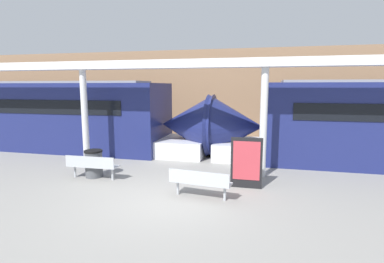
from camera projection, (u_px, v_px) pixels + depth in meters
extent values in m
plane|color=gray|center=(160.00, 200.00, 7.88)|extent=(60.00, 60.00, 0.00)
cube|color=#937051|center=(217.00, 95.00, 16.87)|extent=(56.00, 0.20, 5.00)
cone|color=navy|center=(235.00, 126.00, 12.49)|extent=(2.30, 2.63, 2.63)
cube|color=silver|center=(240.00, 149.00, 12.59)|extent=(2.07, 2.46, 0.70)
cube|color=navy|center=(7.00, 115.00, 15.07)|extent=(16.50, 2.90, 3.10)
cone|color=navy|center=(188.00, 125.00, 12.96)|extent=(2.30, 2.63, 2.63)
cube|color=silver|center=(183.00, 146.00, 13.16)|extent=(2.07, 2.46, 0.70)
cube|color=gray|center=(4.00, 83.00, 14.83)|extent=(14.85, 1.74, 0.10)
cube|color=#ADB2B7|center=(201.00, 182.00, 8.00)|extent=(1.70, 0.64, 0.04)
cube|color=#ADB2B7|center=(198.00, 178.00, 7.78)|extent=(1.65, 0.23, 0.33)
cylinder|color=#ADB2B7|center=(178.00, 187.00, 8.26)|extent=(0.07, 0.07, 0.41)
cylinder|color=#ADB2B7|center=(225.00, 193.00, 7.80)|extent=(0.07, 0.07, 0.41)
cube|color=#ADB2B7|center=(93.00, 166.00, 9.64)|extent=(1.68, 0.46, 0.04)
cube|color=#ADB2B7|center=(89.00, 162.00, 9.42)|extent=(1.67, 0.06, 0.33)
cylinder|color=#ADB2B7|center=(75.00, 171.00, 9.82)|extent=(0.07, 0.07, 0.41)
cylinder|color=#ADB2B7|center=(112.00, 174.00, 9.53)|extent=(0.07, 0.07, 0.41)
cylinder|color=#4C4F54|center=(94.00, 164.00, 9.85)|extent=(0.56, 0.56, 0.84)
cylinder|color=black|center=(93.00, 151.00, 9.78)|extent=(0.59, 0.59, 0.06)
cube|color=black|center=(246.00, 163.00, 8.72)|extent=(0.91, 0.06, 1.50)
cube|color=#B73842|center=(246.00, 161.00, 8.68)|extent=(0.77, 0.01, 1.14)
cylinder|color=silver|center=(263.00, 123.00, 9.67)|extent=(0.24, 0.24, 3.57)
cylinder|color=silver|center=(85.00, 118.00, 11.15)|extent=(0.24, 0.24, 3.57)
cube|color=silver|center=(266.00, 62.00, 9.38)|extent=(28.00, 0.60, 0.28)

